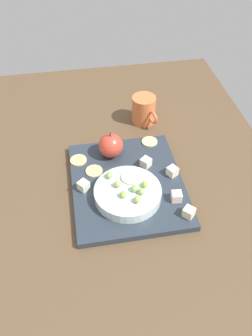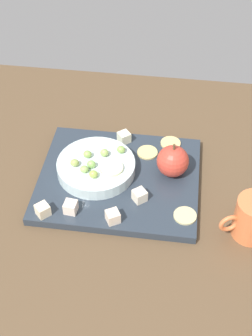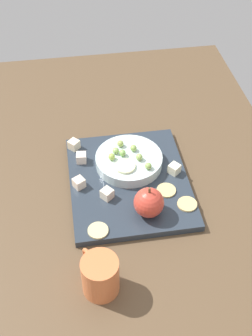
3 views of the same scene
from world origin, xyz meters
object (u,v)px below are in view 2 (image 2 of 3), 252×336
Objects in this scene: cheese_cube_2 at (71,207)px; grape_4 at (121,149)px; apple_slice_0 at (112,167)px; cracker_2 at (147,152)px; cheese_cube_4 at (112,217)px; grape_3 at (92,163)px; grape_5 at (93,174)px; cracker_1 at (171,143)px; platter at (119,179)px; cheese_cube_0 at (124,137)px; cheese_cube_3 at (43,210)px; grape_0 at (104,153)px; cheese_cube_1 at (140,196)px; cracker_0 at (185,216)px; apple_whole at (173,161)px; grape_2 at (75,162)px; grape_6 at (84,169)px; grape_1 at (87,154)px; serving_dish at (96,167)px.

grape_4 is at bearing 63.43° from cheese_cube_2.
cracker_2 is at bearing 51.54° from apple_slice_0.
cheese_cube_4 is 1.34× the size of grape_3.
grape_5 is (0.94, -3.13, 0.00)cm from grape_3.
platter is at bearing -130.40° from cracker_1.
cheese_cube_0 and cheese_cube_3 have the same top height.
cheese_cube_1 is at bearing -46.43° from grape_0.
cheese_cube_1 is 9.58cm from cracker_0.
apple_whole is at bearing 9.95° from grape_3.
cracker_0 is 2.51× the size of grape_2.
cheese_cube_3 is (-5.06, -1.44, 0.00)cm from cheese_cube_2.
cracker_2 is (12.75, 18.29, -0.97)cm from cheese_cube_2.
grape_6 is at bearing 162.66° from cheese_cube_1.
grape_2 is at bearing -179.32° from apple_slice_0.
grape_3 is 1.00× the size of grape_4.
apple_slice_0 is at bearing -24.69° from grape_1.
cheese_cube_3 is 1.34× the size of grape_6.
grape_3 is 4.11cm from apple_slice_0.
apple_whole is 3.75× the size of grape_3.
cheese_cube_4 is 13.05cm from grape_3.
platter is 13.87× the size of cheese_cube_4.
grape_6 is at bearing -140.21° from cracker_1.
apple_slice_0 reaches higher than cheese_cube_4.
serving_dish is 9.18× the size of grape_3.
serving_dish reaches higher than cheese_cube_4.
grape_5 is (-9.58, -11.22, 3.21)cm from cracker_2.
grape_3 is at bearing 152.15° from cheese_cube_1.
grape_2 is (-13.78, 5.36, 2.19)cm from cheese_cube_1.
cheese_cube_3 is (-23.41, -14.46, -2.11)cm from apple_whole.
apple_whole is at bearing 8.59° from grape_2.
grape_4 reaches higher than cracker_1.
cheese_cube_3 is at bearing -122.30° from grape_6.
cheese_cube_3 is 0.49× the size of apple_slice_0.
platter is 6.26cm from grape_0.
cheese_cube_2 is (-7.23, -21.42, 0.00)cm from cheese_cube_0.
cheese_cube_4 is (8.14, -1.22, 0.00)cm from cheese_cube_2.
grape_3 is (-10.52, -8.09, 3.20)cm from cracker_2.
cheese_cube_3 is 32.51cm from cracker_1.
cracker_2 is at bearing 35.45° from serving_dish.
grape_6 is at bearing -121.51° from grape_0.
grape_6 is at bearing -115.04° from cheese_cube_0.
apple_whole is 17.65cm from cheese_cube_4.
cracker_2 is at bearing -142.23° from cracker_1.
cracker_0 is 2.51× the size of grape_1.
grape_6 is at bearing -164.70° from apple_whole.
serving_dish is 3.18cm from grape_1.
serving_dish reaches higher than platter.
platter is 18.59× the size of grape_6.
grape_4 is (3.23, 1.53, -0.06)cm from grape_0.
serving_dish is at bearing 59.15° from grape_6.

